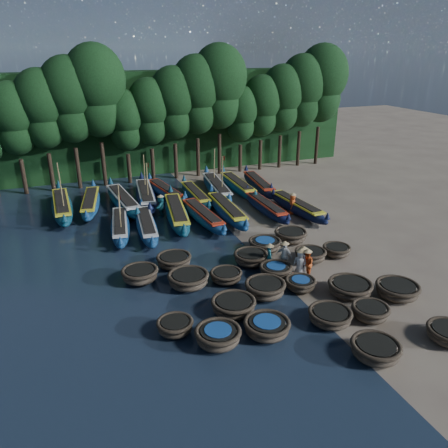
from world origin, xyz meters
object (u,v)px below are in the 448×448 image
object	(u,v)px
coracle_3	(376,350)
coracle_21	(174,260)
long_boat_4	(177,213)
fisherman_0	(300,262)
coracle_11	(233,306)
long_boat_17	(258,184)
coracle_8	(370,311)
long_boat_12	(146,195)
long_boat_3	(147,225)
fisherman_2	(307,264)
coracle_5	(218,336)
long_boat_13	(166,192)
long_boat_5	(203,216)
long_boat_14	(195,195)
coracle_15	(188,279)
fisherman_3	(303,259)
long_boat_8	(296,206)
long_boat_9	(62,206)
coracle_20	(140,274)
long_boat_6	(227,210)
coracle_24	(291,236)
long_boat_10	(91,203)
long_boat_11	(123,201)
long_boat_16	(238,185)
long_boat_15	(217,188)
fisherman_6	(292,203)
coracle_14	(350,288)
long_boat_7	(266,207)
coracle_22	(251,258)
fisherman_5	(161,206)
coracle_12	(265,288)
coracle_18	(310,255)
coracle_19	(337,250)
coracle_16	(226,276)
fisherman_4	(284,255)
coracle_23	(265,244)
coracle_6	(267,327)
coracle_10	(175,326)
coracle_9	(397,290)
coracle_7	(330,316)
fisherman_1	(269,255)

from	to	relation	value
coracle_3	coracle_21	size ratio (longest dim) A/B	1.04
long_boat_4	fisherman_0	distance (m)	11.65
coracle_11	long_boat_17	xyz separation A→B (m)	(9.75, 17.60, 0.11)
coracle_8	long_boat_12	world-z (taller)	long_boat_12
long_boat_3	fisherman_2	bearing A→B (deg)	-48.49
coracle_5	long_boat_13	distance (m)	20.82
long_boat_5	long_boat_14	size ratio (longest dim) A/B	1.04
coracle_15	long_boat_12	distance (m)	14.75
long_boat_12	long_boat_17	world-z (taller)	long_boat_12
coracle_5	long_boat_14	distance (m)	19.49
long_boat_17	fisherman_3	distance (m)	15.81
long_boat_4	long_boat_8	size ratio (longest dim) A/B	1.08
long_boat_9	coracle_20	bearing A→B (deg)	-75.21
coracle_21	long_boat_6	distance (m)	8.82
coracle_24	long_boat_5	world-z (taller)	long_boat_5
long_boat_6	long_boat_10	world-z (taller)	long_boat_6
long_boat_10	long_boat_11	xyz separation A→B (m)	(2.49, -0.59, 0.05)
coracle_5	long_boat_3	size ratio (longest dim) A/B	0.30
coracle_20	long_boat_16	distance (m)	17.43
long_boat_5	long_boat_15	bearing A→B (deg)	57.22
fisherman_6	coracle_21	bearing A→B (deg)	-34.55
coracle_14	fisherman_3	bearing A→B (deg)	108.29
long_boat_7	fisherman_6	distance (m)	2.08
coracle_22	fisherman_5	world-z (taller)	fisherman_5
coracle_24	long_boat_12	xyz separation A→B (m)	(-7.30, 11.56, 0.13)
coracle_11	long_boat_12	size ratio (longest dim) A/B	0.29
coracle_14	long_boat_6	bearing A→B (deg)	97.88
coracle_12	long_boat_13	size ratio (longest dim) A/B	0.34
coracle_3	coracle_18	distance (m)	9.00
long_boat_4	coracle_19	bearing A→B (deg)	-42.15
long_boat_9	fisherman_6	world-z (taller)	long_boat_9
coracle_5	long_boat_5	distance (m)	14.50
coracle_16	fisherman_4	bearing A→B (deg)	1.83
coracle_23	long_boat_4	bearing A→B (deg)	118.44
coracle_5	fisherman_4	distance (m)	7.93
coracle_11	coracle_16	size ratio (longest dim) A/B	1.17
coracle_6	long_boat_3	size ratio (longest dim) A/B	0.30
long_boat_4	coracle_10	bearing A→B (deg)	-97.14
coracle_16	long_boat_11	distance (m)	14.68
coracle_9	coracle_21	world-z (taller)	coracle_9
coracle_7	coracle_9	size ratio (longest dim) A/B	0.91
coracle_3	long_boat_12	distance (m)	23.68
long_boat_8	fisherman_4	distance (m)	9.75
long_boat_9	long_boat_4	bearing A→B (deg)	-31.40
long_boat_7	fisherman_5	world-z (taller)	fisherman_5
coracle_12	long_boat_7	size ratio (longest dim) A/B	0.35
long_boat_5	coracle_5	bearing A→B (deg)	-109.77
coracle_21	long_boat_17	world-z (taller)	long_boat_17
long_boat_11	fisherman_1	xyz separation A→B (m)	(6.24, -13.76, 0.29)
coracle_5	coracle_8	size ratio (longest dim) A/B	1.24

